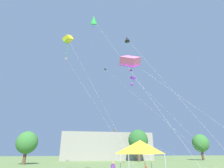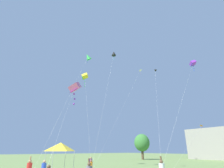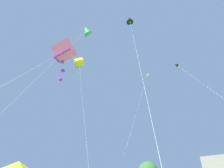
# 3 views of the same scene
# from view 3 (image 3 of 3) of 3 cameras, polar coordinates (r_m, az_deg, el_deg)

# --- Properties ---
(kite_black_diamond_0) EXTENTS (7.27, 8.25, 17.49)m
(kite_black_diamond_0) POSITION_cam_3_polar(r_m,az_deg,el_deg) (19.04, 5.76, 20.15)
(kite_black_diamond_0) COLOR silver
(kite_black_diamond_0) RESTS_ON ground
(kite_white_delta_1) EXTENTS (10.44, 20.92, 22.94)m
(kite_white_delta_1) POSITION_cam_3_polar(r_m,az_deg,el_deg) (36.97, 11.45, 2.67)
(kite_white_delta_1) COLOR silver
(kite_white_delta_1) RESTS_ON ground
(kite_green_diamond_2) EXTENTS (7.27, 9.48, 18.64)m
(kite_green_diamond_2) POSITION_cam_3_polar(r_m,az_deg,el_deg) (21.20, -8.32, 17.01)
(kite_green_diamond_2) COLOR silver
(kite_green_diamond_2) RESTS_ON ground
(kite_yellow_box_3) EXTENTS (8.59, 3.35, 16.19)m
(kite_yellow_box_3) POSITION_cam_3_polar(r_m,az_deg,el_deg) (22.02, -10.74, 6.85)
(kite_yellow_box_3) COLOR silver
(kite_yellow_box_3) RESTS_ON ground
(kite_black_diamond_5) EXTENTS (11.29, 15.23, 18.66)m
(kite_black_diamond_5) POSITION_cam_3_polar(r_m,az_deg,el_deg) (28.18, 20.24, 5.82)
(kite_black_diamond_5) COLOR silver
(kite_black_diamond_5) RESTS_ON ground
(kite_pink_box_7) EXTENTS (9.56, 6.86, 11.40)m
(kite_pink_box_7) POSITION_cam_3_polar(r_m,az_deg,el_deg) (12.68, -15.16, 10.15)
(kite_pink_box_7) COLOR silver
(kite_pink_box_7) RESTS_ON ground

